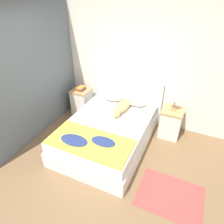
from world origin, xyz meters
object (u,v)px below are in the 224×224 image
(nightstand_left, at_px, (82,101))
(book_stack, at_px, (81,88))
(pillow_left, at_px, (113,97))
(table_lamp, at_px, (176,97))
(pillow_right, at_px, (136,102))
(nightstand_right, at_px, (171,123))
(bed, at_px, (108,133))
(dog, at_px, (122,107))

(nightstand_left, bearing_deg, book_stack, 65.16)
(pillow_left, xyz_separation_m, table_lamp, (1.35, -0.04, 0.30))
(pillow_left, xyz_separation_m, pillow_right, (0.55, 0.00, 0.00))
(nightstand_right, distance_m, pillow_left, 1.38)
(nightstand_left, relative_size, pillow_left, 1.27)
(pillow_left, distance_m, table_lamp, 1.39)
(bed, bearing_deg, pillow_left, 108.19)
(pillow_left, bearing_deg, dog, -42.31)
(book_stack, bearing_deg, pillow_left, 3.25)
(nightstand_right, height_order, pillow_left, pillow_left)
(pillow_left, height_order, book_stack, book_stack)
(nightstand_left, height_order, dog, dog)
(nightstand_right, relative_size, dog, 0.77)
(nightstand_right, bearing_deg, pillow_right, 176.04)
(pillow_left, distance_m, book_stack, 0.80)
(dog, xyz_separation_m, book_stack, (-1.17, 0.29, 0.06))
(nightstand_left, bearing_deg, dog, -13.38)
(nightstand_left, distance_m, pillow_right, 1.38)
(nightstand_right, height_order, book_stack, book_stack)
(book_stack, bearing_deg, nightstand_left, -114.84)
(table_lamp, bearing_deg, pillow_right, 177.40)
(dog, bearing_deg, table_lamp, 16.79)
(dog, bearing_deg, bed, -100.34)
(nightstand_right, relative_size, book_stack, 3.02)
(bed, bearing_deg, nightstand_left, 144.05)
(bed, distance_m, nightstand_right, 1.33)
(table_lamp, bearing_deg, book_stack, -179.76)
(book_stack, bearing_deg, nightstand_right, -0.27)
(bed, height_order, book_stack, book_stack)
(pillow_right, bearing_deg, pillow_left, 180.00)
(dog, height_order, table_lamp, table_lamp)
(nightstand_left, relative_size, table_lamp, 1.77)
(nightstand_right, bearing_deg, nightstand_left, 180.00)
(nightstand_left, relative_size, nightstand_right, 1.00)
(nightstand_right, bearing_deg, bed, -144.05)
(pillow_left, relative_size, dog, 0.61)
(pillow_right, height_order, table_lamp, table_lamp)
(pillow_left, bearing_deg, nightstand_left, -176.04)
(nightstand_left, distance_m, nightstand_right, 2.16)
(dog, distance_m, table_lamp, 1.07)
(dog, bearing_deg, pillow_left, 137.69)
(pillow_right, relative_size, book_stack, 2.37)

